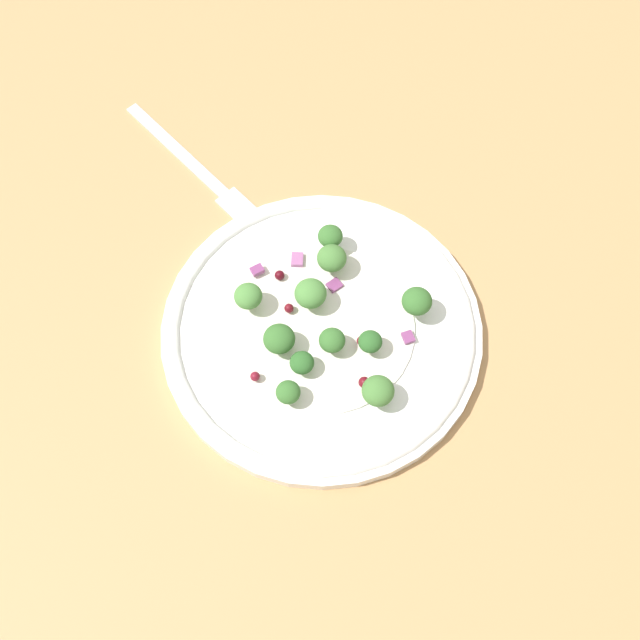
{
  "coord_description": "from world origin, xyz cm",
  "views": [
    {
      "loc": [
        11.54,
        29.54,
        61.23
      ],
      "look_at": [
        0.16,
        2.47,
        2.7
      ],
      "focal_mm": 43.28,
      "sensor_mm": 36.0,
      "label": 1
    }
  ],
  "objects_px": {
    "broccoli_floret_0": "(332,259)",
    "broccoli_floret_2": "(279,339)",
    "broccoli_floret_1": "(335,339)",
    "fork": "(195,166)",
    "plate": "(320,329)"
  },
  "relations": [
    {
      "from": "broccoli_floret_0",
      "to": "broccoli_floret_1",
      "type": "height_order",
      "value": "broccoli_floret_0"
    },
    {
      "from": "broccoli_floret_2",
      "to": "broccoli_floret_0",
      "type": "bearing_deg",
      "value": -142.82
    },
    {
      "from": "broccoli_floret_2",
      "to": "fork",
      "type": "height_order",
      "value": "broccoli_floret_2"
    },
    {
      "from": "plate",
      "to": "fork",
      "type": "height_order",
      "value": "plate"
    },
    {
      "from": "broccoli_floret_0",
      "to": "broccoli_floret_1",
      "type": "bearing_deg",
      "value": 69.14
    },
    {
      "from": "plate",
      "to": "fork",
      "type": "xyz_separation_m",
      "value": [
        0.04,
        -0.22,
        -0.01
      ]
    },
    {
      "from": "plate",
      "to": "fork",
      "type": "distance_m",
      "value": 0.22
    },
    {
      "from": "broccoli_floret_1",
      "to": "fork",
      "type": "xyz_separation_m",
      "value": [
        0.05,
        -0.24,
        -0.03
      ]
    },
    {
      "from": "plate",
      "to": "broccoli_floret_2",
      "type": "height_order",
      "value": "broccoli_floret_2"
    },
    {
      "from": "broccoli_floret_1",
      "to": "fork",
      "type": "distance_m",
      "value": 0.24
    },
    {
      "from": "broccoli_floret_1",
      "to": "broccoli_floret_2",
      "type": "xyz_separation_m",
      "value": [
        0.04,
        -0.02,
        0.0
      ]
    },
    {
      "from": "broccoli_floret_2",
      "to": "fork",
      "type": "distance_m",
      "value": 0.22
    },
    {
      "from": "broccoli_floret_1",
      "to": "fork",
      "type": "bearing_deg",
      "value": -78.69
    },
    {
      "from": "broccoli_floret_0",
      "to": "broccoli_floret_2",
      "type": "relative_size",
      "value": 0.97
    },
    {
      "from": "broccoli_floret_0",
      "to": "broccoli_floret_2",
      "type": "height_order",
      "value": "broccoli_floret_0"
    }
  ]
}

